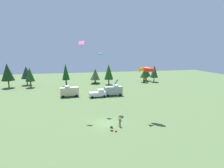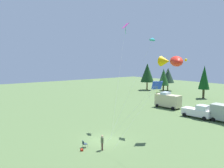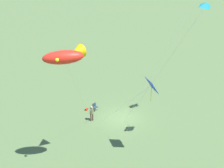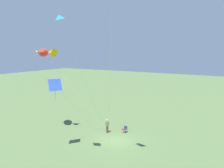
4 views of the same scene
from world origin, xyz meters
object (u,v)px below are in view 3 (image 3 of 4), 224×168
at_px(kite_large_fish, 66,56).
at_px(person_kite_flyer, 92,112).
at_px(kite_diamond_blue, 151,86).
at_px(folding_chair, 95,106).
at_px(backpack_on_grass, 86,109).
at_px(kite_delta_teal, 206,5).

bearing_deg(kite_large_fish, person_kite_flyer, -148.90).
relative_size(kite_large_fish, kite_diamond_blue, 1.41).
bearing_deg(person_kite_flyer, folding_chair, 143.83).
height_order(person_kite_flyer, kite_large_fish, kite_large_fish).
bearing_deg(backpack_on_grass, person_kite_flyer, 58.43).
height_order(folding_chair, kite_diamond_blue, kite_diamond_blue).
bearing_deg(folding_chair, backpack_on_grass, -129.00).
distance_m(folding_chair, kite_large_fish, 13.61).
relative_size(backpack_on_grass, kite_diamond_blue, 0.04).
relative_size(person_kite_flyer, backpack_on_grass, 5.44).
relative_size(folding_chair, backpack_on_grass, 2.56).
height_order(folding_chair, kite_delta_teal, kite_delta_teal).
xyz_separation_m(person_kite_flyer, kite_diamond_blue, (1.11, 7.68, 5.79)).
xyz_separation_m(folding_chair, kite_large_fish, (8.27, 5.13, 9.50)).
bearing_deg(kite_large_fish, folding_chair, -148.18).
height_order(kite_large_fish, kite_delta_teal, kite_delta_teal).
xyz_separation_m(person_kite_flyer, backpack_on_grass, (-1.20, -1.95, -0.91)).
distance_m(backpack_on_grass, kite_diamond_blue, 11.95).
relative_size(backpack_on_grass, kite_large_fish, 0.03).
distance_m(folding_chair, kite_delta_teal, 16.95).
bearing_deg(backpack_on_grass, kite_delta_teal, 93.37).
distance_m(kite_large_fish, kite_diamond_blue, 7.27).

